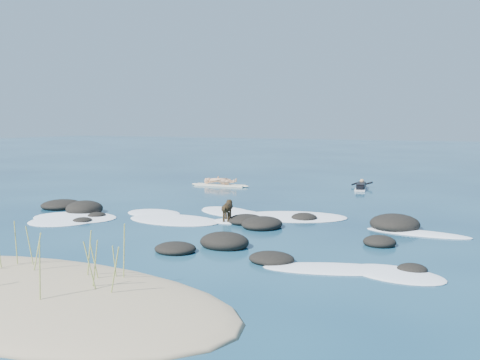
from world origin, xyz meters
The scene contains 8 objects.
ground centered at (0.00, 0.00, 0.00)m, with size 160.00×160.00×0.00m, color #0A2642.
sand_dune centered at (0.00, -8.20, 0.00)m, with size 9.00×4.40×0.60m, color #9E8966.
dune_grass centered at (0.11, -7.84, 0.63)m, with size 4.23×1.97×1.20m.
reef_rocks centered at (0.17, -0.69, 0.11)m, with size 14.30×6.90×0.57m.
breaking_foam centered at (-0.33, -0.20, 0.01)m, with size 13.86×8.31×0.12m.
standing_surfer_rig centered at (-4.85, 8.38, 0.70)m, with size 3.12×0.79×1.77m.
paddling_surfer_rig centered at (1.79, 10.34, 0.14)m, with size 1.10×2.38×0.41m.
dog centered at (-0.02, 0.02, 0.47)m, with size 0.50×1.09×0.71m.
Camera 1 is at (7.91, -15.00, 3.22)m, focal length 40.00 mm.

